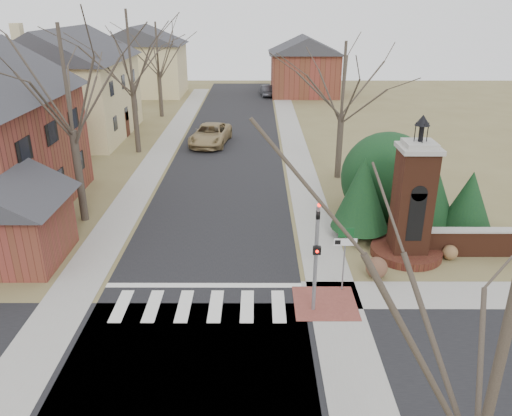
{
  "coord_description": "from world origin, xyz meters",
  "views": [
    {
      "loc": [
        2.17,
        -15.33,
        10.74
      ],
      "look_at": [
        2.13,
        6.0,
        1.91
      ],
      "focal_mm": 35.0,
      "sensor_mm": 36.0,
      "label": 1
    }
  ],
  "objects_px": {
    "sign_post": "(345,247)",
    "pickup_truck": "(210,135)",
    "distant_car": "(267,90)",
    "traffic_signal_pole": "(316,249)",
    "brick_gate_monument": "(411,212)"
  },
  "relations": [
    {
      "from": "brick_gate_monument",
      "to": "pickup_truck",
      "type": "bearing_deg",
      "value": 118.85
    },
    {
      "from": "sign_post",
      "to": "traffic_signal_pole",
      "type": "bearing_deg",
      "value": -132.43
    },
    {
      "from": "sign_post",
      "to": "pickup_truck",
      "type": "relative_size",
      "value": 0.47
    },
    {
      "from": "pickup_truck",
      "to": "distant_car",
      "type": "xyz_separation_m",
      "value": [
        5.0,
        22.68,
        -0.13
      ]
    },
    {
      "from": "sign_post",
      "to": "pickup_truck",
      "type": "distance_m",
      "value": 23.41
    },
    {
      "from": "sign_post",
      "to": "distant_car",
      "type": "xyz_separation_m",
      "value": [
        -2.19,
        44.93,
        -1.27
      ]
    },
    {
      "from": "traffic_signal_pole",
      "to": "pickup_truck",
      "type": "distance_m",
      "value": 24.45
    },
    {
      "from": "traffic_signal_pole",
      "to": "distant_car",
      "type": "distance_m",
      "value": 46.39
    },
    {
      "from": "sign_post",
      "to": "brick_gate_monument",
      "type": "distance_m",
      "value": 4.55
    },
    {
      "from": "sign_post",
      "to": "pickup_truck",
      "type": "bearing_deg",
      "value": 107.92
    },
    {
      "from": "distant_car",
      "to": "sign_post",
      "type": "bearing_deg",
      "value": 86.87
    },
    {
      "from": "distant_car",
      "to": "pickup_truck",
      "type": "bearing_deg",
      "value": 71.64
    },
    {
      "from": "traffic_signal_pole",
      "to": "brick_gate_monument",
      "type": "relative_size",
      "value": 0.69
    },
    {
      "from": "traffic_signal_pole",
      "to": "pickup_truck",
      "type": "relative_size",
      "value": 0.77
    },
    {
      "from": "traffic_signal_pole",
      "to": "sign_post",
      "type": "relative_size",
      "value": 1.64
    }
  ]
}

